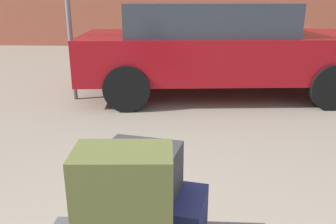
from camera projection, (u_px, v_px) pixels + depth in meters
duffel_bag_navy_rear_right at (143, 221)px, 1.66m from camera, size 0.62×0.39×0.32m
duffel_bag_charcoal_topmost_pile at (142, 170)px, 1.57m from camera, size 0.37×0.31×0.22m
parked_car at (217, 47)px, 5.50m from camera, size 4.43×2.20×1.42m
bollard_kerb_near at (300, 46)px, 8.59m from camera, size 0.23×0.23×0.74m
no_parking_sign at (68, 4)px, 5.00m from camera, size 0.50×0.07×2.26m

